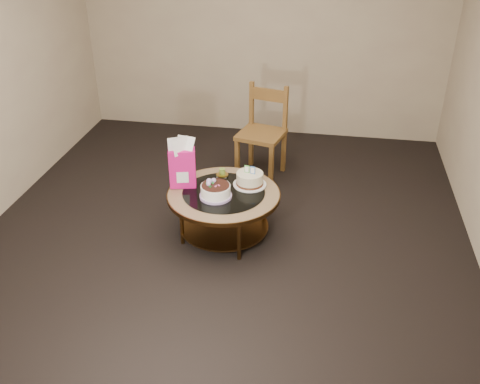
% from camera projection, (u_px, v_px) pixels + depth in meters
% --- Properties ---
extents(ground, '(5.00, 5.00, 0.00)m').
position_uv_depth(ground, '(224.00, 234.00, 5.00)').
color(ground, black).
rests_on(ground, ground).
extents(room_walls, '(4.52, 5.02, 2.61)m').
position_uv_depth(room_walls, '(222.00, 74.00, 4.23)').
color(room_walls, tan).
rests_on(room_walls, ground).
extents(coffee_table, '(1.02, 1.02, 0.46)m').
position_uv_depth(coffee_table, '(224.00, 200.00, 4.81)').
color(coffee_table, '#533617').
rests_on(coffee_table, ground).
extents(decorated_cake, '(0.28, 0.28, 0.17)m').
position_uv_depth(decorated_cake, '(216.00, 192.00, 4.67)').
color(decorated_cake, '#AD90CC').
rests_on(decorated_cake, coffee_table).
extents(cream_cake, '(0.30, 0.30, 0.19)m').
position_uv_depth(cream_cake, '(250.00, 179.00, 4.85)').
color(cream_cake, white).
rests_on(cream_cake, coffee_table).
extents(gift_bag, '(0.26, 0.21, 0.47)m').
position_uv_depth(gift_bag, '(182.00, 163.00, 4.76)').
color(gift_bag, '#C11277').
rests_on(gift_bag, coffee_table).
extents(pillar_candle, '(0.11, 0.11, 0.08)m').
position_uv_depth(pillar_candle, '(222.00, 173.00, 5.02)').
color(pillar_candle, tan).
rests_on(pillar_candle, coffee_table).
extents(dining_chair, '(0.56, 0.56, 1.00)m').
position_uv_depth(dining_chair, '(263.00, 132.00, 5.81)').
color(dining_chair, brown).
rests_on(dining_chair, ground).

